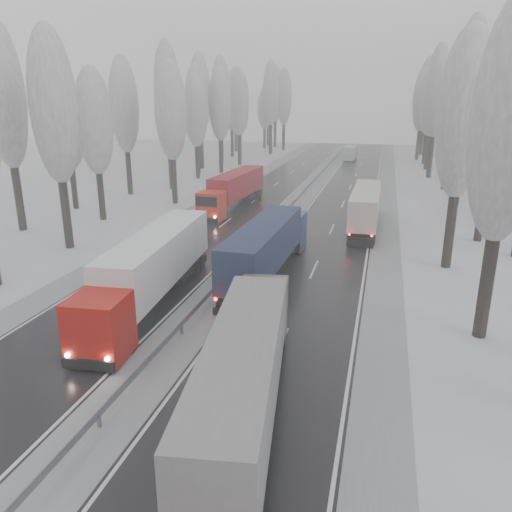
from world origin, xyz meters
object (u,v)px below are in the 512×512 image
at_px(truck_grey_tarp, 247,363).
at_px(truck_cream_box, 366,204).
at_px(box_truck_distant, 350,153).
at_px(truck_blue_box, 268,245).
at_px(truck_red_white, 152,266).
at_px(truck_red_red, 234,188).

distance_m(truck_grey_tarp, truck_cream_box, 31.44).
relative_size(truck_grey_tarp, box_truck_distant, 2.09).
relative_size(truck_blue_box, truck_red_white, 0.96).
relative_size(truck_cream_box, truck_red_white, 0.93).
xyz_separation_m(truck_blue_box, truck_red_white, (-5.50, -6.37, 0.09)).
xyz_separation_m(truck_blue_box, truck_cream_box, (5.85, 15.76, -0.07)).
distance_m(truck_blue_box, truck_red_white, 8.42).
bearing_deg(box_truck_distant, truck_blue_box, -88.43).
bearing_deg(truck_blue_box, truck_red_white, -129.06).
bearing_deg(truck_grey_tarp, truck_red_red, 99.54).
relative_size(truck_cream_box, truck_red_red, 0.98).
relative_size(box_truck_distant, truck_red_red, 0.48).
bearing_deg(truck_cream_box, truck_grey_tarp, -95.31).
distance_m(truck_cream_box, truck_red_white, 24.87).
bearing_deg(box_truck_distant, truck_red_red, -98.62).
xyz_separation_m(truck_grey_tarp, box_truck_distant, (-2.31, 86.19, -0.89)).
distance_m(truck_red_white, truck_red_red, 27.71).
distance_m(truck_grey_tarp, truck_blue_box, 15.78).
height_order(truck_cream_box, box_truck_distant, truck_cream_box).
height_order(truck_grey_tarp, truck_cream_box, truck_grey_tarp).
height_order(truck_cream_box, truck_red_white, truck_red_white).
bearing_deg(truck_red_white, truck_cream_box, 58.35).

